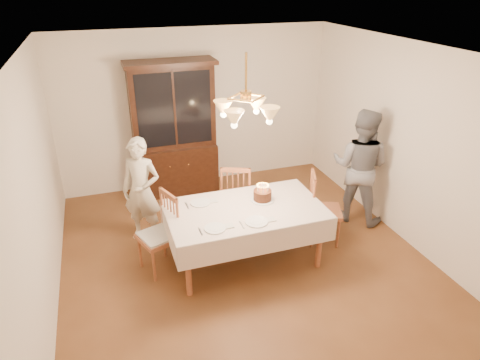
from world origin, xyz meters
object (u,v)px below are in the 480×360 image
object	(u,v)px
dining_table	(245,214)
elderly_woman	(142,191)
china_hutch	(174,131)
chair_far_side	(236,199)
birthday_cake	(262,196)

from	to	relation	value
dining_table	elderly_woman	xyz separation A→B (m)	(-1.13, 0.93, 0.05)
china_hutch	elderly_woman	bearing A→B (deg)	-118.10
dining_table	china_hutch	world-z (taller)	china_hutch
chair_far_side	birthday_cake	world-z (taller)	chair_far_side
china_hutch	birthday_cake	bearing A→B (deg)	-71.86
birthday_cake	chair_far_side	bearing A→B (deg)	99.38
china_hutch	chair_far_side	size ratio (longest dim) A/B	2.16
china_hutch	birthday_cake	size ratio (longest dim) A/B	7.20
china_hutch	elderly_woman	size ratio (longest dim) A/B	1.48
china_hutch	elderly_woman	distance (m)	1.53
chair_far_side	birthday_cake	size ratio (longest dim) A/B	3.33
china_hutch	dining_table	bearing A→B (deg)	-79.32
dining_table	elderly_woman	distance (m)	1.47
china_hutch	chair_far_side	bearing A→B (deg)	-67.83
dining_table	elderly_woman	world-z (taller)	elderly_woman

